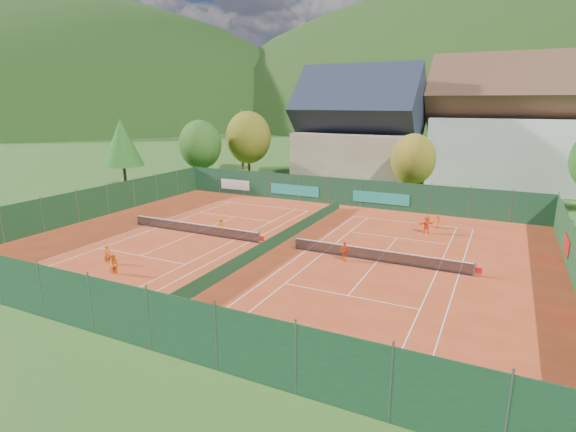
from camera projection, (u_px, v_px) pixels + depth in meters
The scene contains 29 objects.
ground at pixel (277, 247), 35.20m from camera, with size 600.00×600.00×0.00m, color #284F18.
clay_pad at pixel (277, 246), 35.20m from camera, with size 40.00×32.00×0.01m, color #B03919.
court_markings_left at pixel (194, 233), 38.59m from camera, with size 11.03×23.83×0.00m.
court_markings_right at pixel (377, 262), 31.80m from camera, with size 11.03×23.83×0.00m.
tennis_net_left at pixel (196, 228), 38.41m from camera, with size 13.30×0.10×1.02m.
tennis_net_right at pixel (379, 255), 31.61m from camera, with size 13.30×0.10×1.02m.
court_divider at pixel (277, 240), 35.08m from camera, with size 0.03×28.80×1.00m.
fence_north at pixel (340, 192), 48.96m from camera, with size 40.00×0.10×3.00m.
fence_south at pixel (119, 312), 20.89m from camera, with size 40.00×0.04×3.00m.
fence_west at pixel (93, 203), 43.32m from camera, with size 0.04×32.00×3.00m.
chalet at pixel (358, 135), 60.97m from camera, with size 16.20×12.00×16.00m.
hotel_block_a at pixel (514, 131), 57.94m from camera, with size 21.60×11.00×17.25m.
tree_west_front at pixel (200, 145), 60.63m from camera, with size 5.72×5.72×8.69m.
tree_west_mid at pixel (248, 137), 63.99m from camera, with size 6.44×6.44×9.78m.
tree_west_back at pixel (242, 129), 73.34m from camera, with size 5.60×5.60×10.00m.
tree_center at pixel (413, 159), 50.65m from camera, with size 5.01×5.01×7.60m.
tree_west_side at pixel (122, 143), 56.05m from camera, with size 5.04×5.04×9.00m.
mountain_backdrop at pixel (529, 201), 236.23m from camera, with size 820.00×530.00×242.00m.
ball_hopper at pixel (390, 354), 19.17m from camera, with size 0.34×0.34×0.80m.
loose_ball_0 at pixel (78, 258), 32.36m from camera, with size 0.07×0.07×0.07m, color #CCD833.
loose_ball_1 at pixel (258, 290), 26.94m from camera, with size 0.07×0.07×0.07m, color #CCD833.
loose_ball_2 at pixel (330, 229), 39.83m from camera, with size 0.07×0.07×0.07m, color #CCD833.
loose_ball_3 at pixel (288, 226), 40.70m from camera, with size 0.07×0.07×0.07m, color #CCD833.
player_left_near at pixel (107, 254), 31.30m from camera, with size 0.49×0.32×1.33m, color #D65713.
player_left_mid at pixel (114, 265), 29.28m from camera, with size 0.67×0.52×1.38m, color orange.
player_left_far at pixel (221, 225), 39.08m from camera, with size 0.80×0.46×1.23m, color orange.
player_right_near at pixel (344, 251), 31.81m from camera, with size 0.84×0.35×1.44m, color #DE4813.
player_right_far_a at pixel (437, 221), 40.16m from camera, with size 0.61×0.39×1.24m, color #EF5615.
player_right_far_b at pixel (426, 225), 38.52m from camera, with size 1.45×0.46×1.56m, color #FE5116.
Camera 1 is at (15.48, -29.75, 11.00)m, focal length 28.00 mm.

